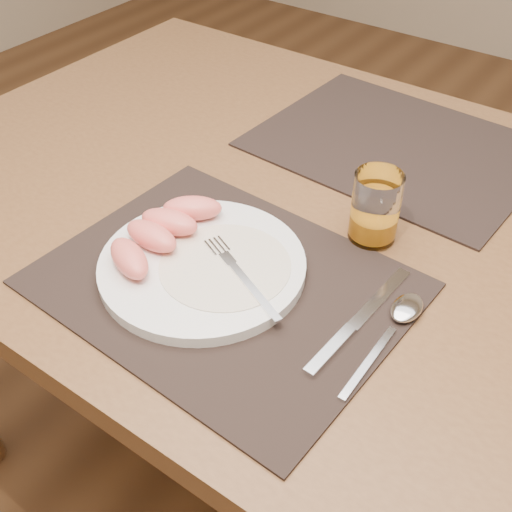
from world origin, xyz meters
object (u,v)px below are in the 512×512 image
object	(u,v)px
juice_glass	(375,210)
fork	(237,270)
placemat_far	(397,146)
table	(326,252)
knife	(352,327)
spoon	(401,315)
placemat_near	(224,283)
plate	(202,266)

from	to	relation	value
juice_glass	fork	bearing A→B (deg)	-118.00
placemat_far	table	bearing A→B (deg)	-90.26
table	placemat_far	size ratio (longest dim) A/B	3.11
table	knife	distance (m)	0.26
knife	spoon	size ratio (longest dim) A/B	1.15
juice_glass	knife	bearing A→B (deg)	-69.33
table	placemat_near	size ratio (longest dim) A/B	3.11
fork	spoon	world-z (taller)	fork
placemat_far	spoon	bearing A→B (deg)	-63.17
table	juice_glass	distance (m)	0.16
placemat_near	knife	world-z (taller)	knife
plate	spoon	size ratio (longest dim) A/B	1.41
placemat_far	fork	distance (m)	0.43
placemat_far	spoon	xyz separation A→B (m)	(0.19, -0.37, 0.01)
fork	table	bearing A→B (deg)	85.72
knife	juice_glass	size ratio (longest dim) A/B	2.20
placemat_far	juice_glass	distance (m)	0.26
knife	placemat_near	bearing A→B (deg)	-172.00
placemat_far	knife	world-z (taller)	knife
knife	spoon	bearing A→B (deg)	51.01
spoon	juice_glass	bearing A→B (deg)	130.67
table	juice_glass	bearing A→B (deg)	-16.73
placemat_far	juice_glass	bearing A→B (deg)	-71.74
table	juice_glass	xyz separation A→B (m)	(0.08, -0.02, 0.13)
plate	fork	size ratio (longest dim) A/B	1.63
fork	knife	xyz separation A→B (m)	(0.16, 0.01, -0.02)
juice_glass	placemat_near	bearing A→B (deg)	-119.05
placemat_far	spoon	size ratio (longest dim) A/B	2.35
spoon	juice_glass	world-z (taller)	juice_glass
juice_glass	placemat_far	bearing A→B (deg)	108.26
fork	placemat_near	bearing A→B (deg)	-131.87
table	placemat_near	distance (m)	0.24
spoon	juice_glass	distance (m)	0.17
placemat_near	placemat_far	bearing A→B (deg)	86.38
plate	spoon	distance (m)	0.26
placemat_far	fork	size ratio (longest dim) A/B	2.71
table	fork	world-z (taller)	fork
table	juice_glass	size ratio (longest dim) A/B	13.99
table	juice_glass	world-z (taller)	juice_glass
table	plate	xyz separation A→B (m)	(-0.06, -0.22, 0.10)
plate	fork	world-z (taller)	fork
table	knife	bearing A→B (deg)	-53.22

